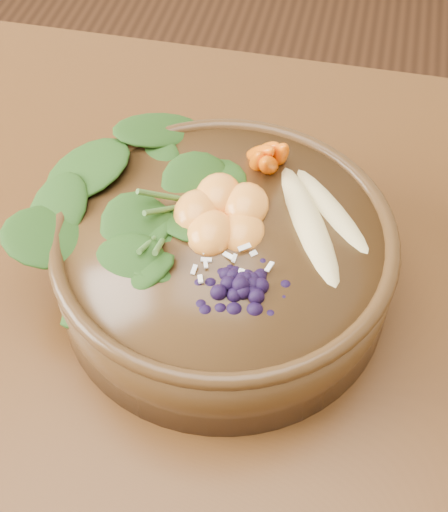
{
  "coord_description": "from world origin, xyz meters",
  "views": [
    {
      "loc": [
        0.3,
        -0.37,
        1.31
      ],
      "look_at": [
        0.2,
        0.05,
        0.8
      ],
      "focal_mm": 50.0,
      "sensor_mm": 36.0,
      "label": 1
    }
  ],
  "objects_px": {
    "kale_heap": "(160,171)",
    "carrot_cluster": "(267,128)",
    "mandarin_cluster": "(223,204)",
    "dining_table": "(31,345)",
    "blueberry_pile": "(242,273)",
    "banana_halves": "(322,205)",
    "stoneware_bowl": "(224,263)"
  },
  "relations": [
    {
      "from": "mandarin_cluster",
      "to": "kale_heap",
      "type": "bearing_deg",
      "value": 160.86
    },
    {
      "from": "stoneware_bowl",
      "to": "carrot_cluster",
      "type": "height_order",
      "value": "carrot_cluster"
    },
    {
      "from": "kale_heap",
      "to": "carrot_cluster",
      "type": "xyz_separation_m",
      "value": [
        0.09,
        0.06,
        0.02
      ]
    },
    {
      "from": "carrot_cluster",
      "to": "mandarin_cluster",
      "type": "xyz_separation_m",
      "value": [
        -0.02,
        -0.08,
        -0.03
      ]
    },
    {
      "from": "carrot_cluster",
      "to": "banana_halves",
      "type": "xyz_separation_m",
      "value": [
        0.06,
        -0.06,
        -0.03
      ]
    },
    {
      "from": "stoneware_bowl",
      "to": "blueberry_pile",
      "type": "bearing_deg",
      "value": -64.49
    },
    {
      "from": "stoneware_bowl",
      "to": "kale_heap",
      "type": "bearing_deg",
      "value": 149.52
    },
    {
      "from": "banana_halves",
      "to": "blueberry_pile",
      "type": "height_order",
      "value": "blueberry_pile"
    },
    {
      "from": "carrot_cluster",
      "to": "mandarin_cluster",
      "type": "height_order",
      "value": "carrot_cluster"
    },
    {
      "from": "dining_table",
      "to": "stoneware_bowl",
      "type": "relative_size",
      "value": 5.09
    },
    {
      "from": "dining_table",
      "to": "carrot_cluster",
      "type": "height_order",
      "value": "carrot_cluster"
    },
    {
      "from": "stoneware_bowl",
      "to": "dining_table",
      "type": "bearing_deg",
      "value": -166.32
    },
    {
      "from": "banana_halves",
      "to": "blueberry_pile",
      "type": "distance_m",
      "value": 0.11
    },
    {
      "from": "dining_table",
      "to": "banana_halves",
      "type": "bearing_deg",
      "value": 17.2
    },
    {
      "from": "carrot_cluster",
      "to": "stoneware_bowl",
      "type": "bearing_deg",
      "value": -123.69
    },
    {
      "from": "dining_table",
      "to": "blueberry_pile",
      "type": "height_order",
      "value": "blueberry_pile"
    },
    {
      "from": "mandarin_cluster",
      "to": "stoneware_bowl",
      "type": "bearing_deg",
      "value": -73.69
    },
    {
      "from": "dining_table",
      "to": "blueberry_pile",
      "type": "bearing_deg",
      "value": -2.26
    },
    {
      "from": "stoneware_bowl",
      "to": "kale_heap",
      "type": "distance_m",
      "value": 0.1
    },
    {
      "from": "banana_halves",
      "to": "carrot_cluster",
      "type": "bearing_deg",
      "value": 113.06
    },
    {
      "from": "blueberry_pile",
      "to": "kale_heap",
      "type": "bearing_deg",
      "value": 134.45
    },
    {
      "from": "kale_heap",
      "to": "banana_halves",
      "type": "distance_m",
      "value": 0.15
    },
    {
      "from": "dining_table",
      "to": "kale_heap",
      "type": "height_order",
      "value": "kale_heap"
    },
    {
      "from": "stoneware_bowl",
      "to": "mandarin_cluster",
      "type": "distance_m",
      "value": 0.06
    },
    {
      "from": "banana_halves",
      "to": "blueberry_pile",
      "type": "bearing_deg",
      "value": -141.51
    },
    {
      "from": "carrot_cluster",
      "to": "banana_halves",
      "type": "bearing_deg",
      "value": -66.94
    },
    {
      "from": "stoneware_bowl",
      "to": "mandarin_cluster",
      "type": "height_order",
      "value": "mandarin_cluster"
    },
    {
      "from": "blueberry_pile",
      "to": "dining_table",
      "type": "bearing_deg",
      "value": 177.74
    },
    {
      "from": "stoneware_bowl",
      "to": "kale_heap",
      "type": "xyz_separation_m",
      "value": [
        -0.07,
        0.04,
        0.07
      ]
    },
    {
      "from": "kale_heap",
      "to": "banana_halves",
      "type": "bearing_deg",
      "value": -0.9
    },
    {
      "from": "banana_halves",
      "to": "mandarin_cluster",
      "type": "relative_size",
      "value": 1.75
    },
    {
      "from": "kale_heap",
      "to": "carrot_cluster",
      "type": "relative_size",
      "value": 2.38
    }
  ]
}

